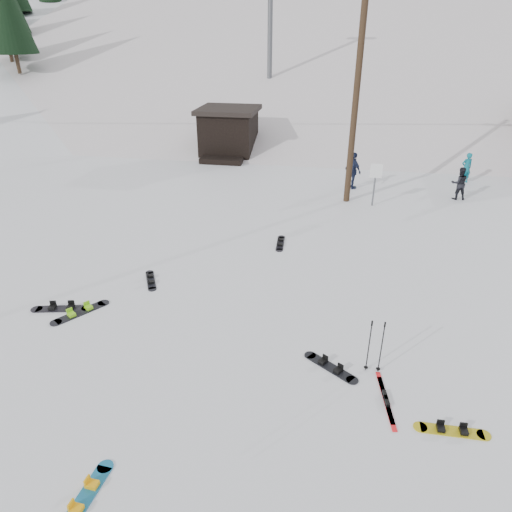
# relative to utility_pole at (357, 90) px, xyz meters

# --- Properties ---
(ground) EXTENTS (200.00, 200.00, 0.00)m
(ground) POSITION_rel_utility_pole_xyz_m (-2.00, -14.00, -4.68)
(ground) COLOR white
(ground) RESTS_ON ground
(ski_slope) EXTENTS (60.00, 85.24, 65.97)m
(ski_slope) POSITION_rel_utility_pole_xyz_m (-2.00, 41.00, -16.68)
(ski_slope) COLOR silver
(ski_slope) RESTS_ON ground
(ridge_left) EXTENTS (47.54, 95.03, 58.38)m
(ridge_left) POSITION_rel_utility_pole_xyz_m (-38.00, 34.00, -15.68)
(ridge_left) COLOR white
(ridge_left) RESTS_ON ground
(treeline_left) EXTENTS (20.00, 64.00, 10.00)m
(treeline_left) POSITION_rel_utility_pole_xyz_m (-36.00, 26.00, -4.68)
(treeline_left) COLOR black
(treeline_left) RESTS_ON ground
(treeline_crest) EXTENTS (50.00, 6.00, 10.00)m
(treeline_crest) POSITION_rel_utility_pole_xyz_m (-2.00, 72.00, -4.68)
(treeline_crest) COLOR black
(treeline_crest) RESTS_ON ski_slope
(utility_pole) EXTENTS (2.00, 0.26, 9.00)m
(utility_pole) POSITION_rel_utility_pole_xyz_m (0.00, 0.00, 0.00)
(utility_pole) COLOR #3A2819
(utility_pole) RESTS_ON ground
(trail_sign) EXTENTS (0.50, 0.09, 1.85)m
(trail_sign) POSITION_rel_utility_pole_xyz_m (1.10, -0.42, -3.41)
(trail_sign) COLOR #595B60
(trail_sign) RESTS_ON ground
(lift_hut) EXTENTS (3.40, 4.10, 2.75)m
(lift_hut) POSITION_rel_utility_pole_xyz_m (-7.00, 6.94, -3.32)
(lift_hut) COLOR black
(lift_hut) RESTS_ON ground
(lift_tower_near) EXTENTS (2.20, 0.36, 8.00)m
(lift_tower_near) POSITION_rel_utility_pole_xyz_m (-6.00, 16.00, 3.18)
(lift_tower_near) COLOR #595B60
(lift_tower_near) RESTS_ON ski_slope
(hero_snowboard) EXTENTS (0.38, 1.52, 0.11)m
(hero_snowboard) POSITION_rel_utility_pole_xyz_m (-4.14, -15.32, -4.65)
(hero_snowboard) COLOR #1870A2
(hero_snowboard) RESTS_ON ground
(hero_skis) EXTENTS (0.33, 1.67, 0.09)m
(hero_skis) POSITION_rel_utility_pole_xyz_m (0.88, -12.16, -4.66)
(hero_skis) COLOR red
(hero_skis) RESTS_ON ground
(ski_poles) EXTENTS (0.37, 0.10, 1.33)m
(ski_poles) POSITION_rel_utility_pole_xyz_m (0.63, -11.26, -4.00)
(ski_poles) COLOR black
(ski_poles) RESTS_ON ground
(board_scatter_a) EXTENTS (1.65, 0.61, 0.12)m
(board_scatter_a) POSITION_rel_utility_pole_xyz_m (-7.63, -10.25, -4.65)
(board_scatter_a) COLOR black
(board_scatter_a) RESTS_ON ground
(board_scatter_b) EXTENTS (0.72, 1.20, 0.09)m
(board_scatter_b) POSITION_rel_utility_pole_xyz_m (-5.83, -8.33, -4.66)
(board_scatter_b) COLOR black
(board_scatter_b) RESTS_ON ground
(board_scatter_c) EXTENTS (1.08, 1.42, 0.12)m
(board_scatter_c) POSITION_rel_utility_pole_xyz_m (-7.04, -10.32, -4.65)
(board_scatter_c) COLOR black
(board_scatter_c) RESTS_ON ground
(board_scatter_d) EXTENTS (1.25, 0.96, 0.10)m
(board_scatter_d) POSITION_rel_utility_pole_xyz_m (-0.29, -11.35, -4.65)
(board_scatter_d) COLOR black
(board_scatter_d) RESTS_ON ground
(board_scatter_e) EXTENTS (1.43, 0.28, 0.10)m
(board_scatter_e) POSITION_rel_utility_pole_xyz_m (2.06, -12.77, -4.66)
(board_scatter_e) COLOR gold
(board_scatter_e) RESTS_ON ground
(board_scatter_f) EXTENTS (0.32, 1.36, 0.10)m
(board_scatter_f) POSITION_rel_utility_pole_xyz_m (-2.29, -4.98, -4.66)
(board_scatter_f) COLOR black
(board_scatter_f) RESTS_ON ground
(skier_teal) EXTENTS (0.63, 0.52, 1.48)m
(skier_teal) POSITION_rel_utility_pole_xyz_m (5.72, 3.77, -3.94)
(skier_teal) COLOR #0B6677
(skier_teal) RESTS_ON ground
(skier_dark) EXTENTS (0.78, 0.64, 1.45)m
(skier_dark) POSITION_rel_utility_pole_xyz_m (4.86, 1.14, -3.95)
(skier_dark) COLOR black
(skier_dark) RESTS_ON ground
(skier_navy) EXTENTS (0.97, 1.04, 1.72)m
(skier_navy) POSITION_rel_utility_pole_xyz_m (0.23, 1.82, -3.82)
(skier_navy) COLOR #171E3A
(skier_navy) RESTS_ON ground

